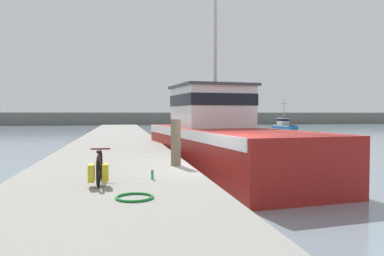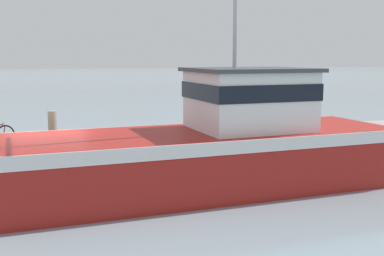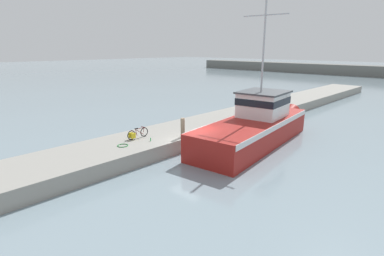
{
  "view_description": "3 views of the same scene",
  "coord_description": "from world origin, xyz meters",
  "views": [
    {
      "loc": [
        -2.71,
        -10.43,
        2.47
      ],
      "look_at": [
        -0.35,
        2.12,
        1.97
      ],
      "focal_mm": 35.0,
      "sensor_mm": 36.0,
      "label": 1
    },
    {
      "loc": [
        15.59,
        0.94,
        4.11
      ],
      "look_at": [
        0.38,
        4.66,
        1.79
      ],
      "focal_mm": 45.0,
      "sensor_mm": 36.0,
      "label": 2
    },
    {
      "loc": [
        13.04,
        -13.63,
        6.93
      ],
      "look_at": [
        -2.46,
        2.41,
        0.94
      ],
      "focal_mm": 28.0,
      "sensor_mm": 36.0,
      "label": 3
    }
  ],
  "objects": [
    {
      "name": "ground_plane",
      "position": [
        0.0,
        0.0,
        0.0
      ],
      "size": [
        320.0,
        320.0,
        0.0
      ],
      "primitive_type": "plane",
      "color": "gray"
    },
    {
      "name": "dock_pier",
      "position": [
        -3.01,
        0.0,
        0.49
      ],
      "size": [
        4.52,
        80.0,
        0.97
      ],
      "primitive_type": "cube",
      "color": "gray",
      "rests_on": "ground_plane"
    },
    {
      "name": "fishing_boat_main",
      "position": [
        1.44,
        5.4,
        1.39
      ],
      "size": [
        5.23,
        14.71,
        10.92
      ],
      "rotation": [
        0.0,
        0.0,
        0.12
      ],
      "color": "maroon",
      "rests_on": "ground_plane"
    },
    {
      "name": "mooring_post",
      "position": [
        -1.19,
        0.18,
        1.64
      ],
      "size": [
        0.29,
        0.29,
        1.33
      ],
      "primitive_type": "cylinder",
      "color": "#756651",
      "rests_on": "dock_pier"
    }
  ]
}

